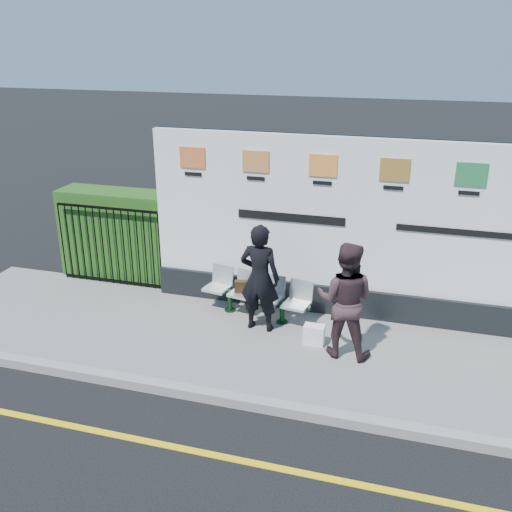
{
  "coord_description": "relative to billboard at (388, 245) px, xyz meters",
  "views": [
    {
      "loc": [
        0.85,
        -5.0,
        4.61
      ],
      "look_at": [
        -1.53,
        3.22,
        1.25
      ],
      "focal_mm": 40.0,
      "sensor_mm": 36.0,
      "label": 1
    }
  ],
  "objects": [
    {
      "name": "bench",
      "position": [
        -2.06,
        -0.56,
        -1.1
      ],
      "size": [
        1.93,
        0.82,
        0.4
      ],
      "primitive_type": null,
      "rotation": [
        0.0,
        0.0,
        -0.17
      ],
      "color": "silver",
      "rests_on": "pavement"
    },
    {
      "name": "woman_right",
      "position": [
        -0.48,
        -1.34,
        -0.42
      ],
      "size": [
        0.89,
        0.71,
        1.77
      ],
      "primitive_type": "imported",
      "rotation": [
        0.0,
        0.0,
        3.1
      ],
      "color": "#3C272C",
      "rests_on": "pavement"
    },
    {
      "name": "kerb",
      "position": [
        -0.5,
        -2.85,
        -1.35
      ],
      "size": [
        14.0,
        0.18,
        0.14
      ],
      "primitive_type": "cube",
      "color": "gray",
      "rests_on": "ground"
    },
    {
      "name": "woman_left",
      "position": [
        -1.89,
        -0.93,
        -0.41
      ],
      "size": [
        0.67,
        0.46,
        1.77
      ],
      "primitive_type": "imported",
      "rotation": [
        0.0,
        0.0,
        3.09
      ],
      "color": "black",
      "rests_on": "pavement"
    },
    {
      "name": "billboard",
      "position": [
        0.0,
        0.0,
        0.0
      ],
      "size": [
        8.0,
        0.3,
        3.0
      ],
      "color": "black",
      "rests_on": "pavement"
    },
    {
      "name": "hedge",
      "position": [
        -5.08,
        0.45,
        -0.45
      ],
      "size": [
        2.35,
        0.7,
        1.7
      ],
      "primitive_type": "cube",
      "color": "#255419",
      "rests_on": "pavement"
    },
    {
      "name": "carrier_bag_white",
      "position": [
        -0.94,
        -1.2,
        -1.14
      ],
      "size": [
        0.32,
        0.19,
        0.32
      ],
      "primitive_type": "cube",
      "color": "white",
      "rests_on": "pavement"
    },
    {
      "name": "handbag_brown",
      "position": [
        -2.31,
        -0.52,
        -0.8
      ],
      "size": [
        0.28,
        0.17,
        0.21
      ],
      "primitive_type": "cube",
      "rotation": [
        0.0,
        0.0,
        0.24
      ],
      "color": "black",
      "rests_on": "bench"
    },
    {
      "name": "railing",
      "position": [
        -5.08,
        -0.0,
        -0.53
      ],
      "size": [
        2.05,
        0.06,
        1.54
      ],
      "primitive_type": null,
      "color": "black",
      "rests_on": "pavement"
    },
    {
      "name": "ground",
      "position": [
        -0.5,
        -3.85,
        -1.42
      ],
      "size": [
        80.0,
        80.0,
        0.0
      ],
      "primitive_type": "plane",
      "color": "black"
    },
    {
      "name": "pavement",
      "position": [
        -0.5,
        -1.35,
        -1.36
      ],
      "size": [
        14.0,
        3.0,
        0.12
      ],
      "primitive_type": "cube",
      "color": "slate",
      "rests_on": "ground"
    },
    {
      "name": "yellow_line",
      "position": [
        -0.5,
        -3.85,
        -1.42
      ],
      "size": [
        14.0,
        0.1,
        0.01
      ],
      "primitive_type": "cube",
      "color": "yellow",
      "rests_on": "ground"
    }
  ]
}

